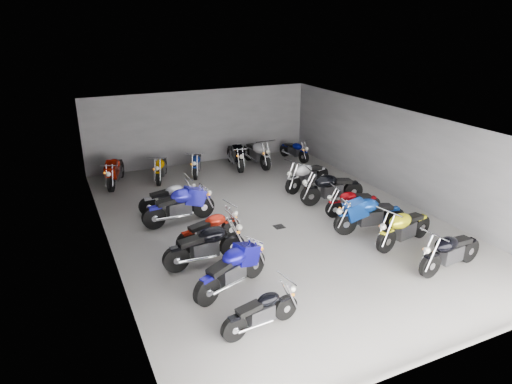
% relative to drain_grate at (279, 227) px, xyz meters
% --- Properties ---
extents(ground, '(14.00, 14.00, 0.00)m').
position_rel_drain_grate_xyz_m(ground, '(0.00, 0.50, -0.01)').
color(ground, gray).
rests_on(ground, ground).
extents(wall_back, '(10.00, 0.10, 3.20)m').
position_rel_drain_grate_xyz_m(wall_back, '(0.00, 7.50, 1.59)').
color(wall_back, gray).
rests_on(wall_back, ground).
extents(wall_left, '(0.10, 14.00, 3.20)m').
position_rel_drain_grate_xyz_m(wall_left, '(-5.00, 0.50, 1.59)').
color(wall_left, gray).
rests_on(wall_left, ground).
extents(wall_right, '(0.10, 14.00, 3.20)m').
position_rel_drain_grate_xyz_m(wall_right, '(5.00, 0.50, 1.59)').
color(wall_right, gray).
rests_on(wall_right, ground).
extents(ceiling, '(10.00, 14.00, 0.04)m').
position_rel_drain_grate_xyz_m(ceiling, '(0.00, 0.50, 3.21)').
color(ceiling, black).
rests_on(ceiling, wall_back).
extents(drain_grate, '(0.32, 0.32, 0.01)m').
position_rel_drain_grate_xyz_m(drain_grate, '(0.00, 0.00, 0.00)').
color(drain_grate, black).
rests_on(drain_grate, ground).
extents(motorcycle_left_a, '(1.85, 0.45, 0.82)m').
position_rel_drain_grate_xyz_m(motorcycle_left_a, '(-2.64, -4.25, 0.44)').
color(motorcycle_left_a, black).
rests_on(motorcycle_left_a, ground).
extents(motorcycle_left_b, '(2.16, 1.06, 1.01)m').
position_rel_drain_grate_xyz_m(motorcycle_left_b, '(-2.63, -2.62, 0.54)').
color(motorcycle_left_b, black).
rests_on(motorcycle_left_b, ground).
extents(motorcycle_left_c, '(2.28, 0.47, 1.00)m').
position_rel_drain_grate_xyz_m(motorcycle_left_c, '(-2.81, -1.20, 0.54)').
color(motorcycle_left_c, black).
rests_on(motorcycle_left_c, ground).
extents(motorcycle_left_d, '(2.04, 0.58, 0.90)m').
position_rel_drain_grate_xyz_m(motorcycle_left_d, '(-2.36, -0.24, 0.49)').
color(motorcycle_left_d, black).
rests_on(motorcycle_left_d, ground).
extents(motorcycle_left_e, '(2.40, 0.54, 1.06)m').
position_rel_drain_grate_xyz_m(motorcycle_left_e, '(-2.70, 1.61, 0.57)').
color(motorcycle_left_e, black).
rests_on(motorcycle_left_e, ground).
extents(motorcycle_left_f, '(2.04, 0.42, 0.89)m').
position_rel_drain_grate_xyz_m(motorcycle_left_f, '(-2.77, 2.65, 0.48)').
color(motorcycle_left_f, black).
rests_on(motorcycle_left_f, ground).
extents(motorcycle_right_a, '(2.20, 0.49, 0.97)m').
position_rel_drain_grate_xyz_m(motorcycle_right_a, '(2.80, -4.10, 0.52)').
color(motorcycle_right_a, black).
rests_on(motorcycle_right_a, ground).
extents(motorcycle_right_b, '(2.25, 0.65, 1.00)m').
position_rel_drain_grate_xyz_m(motorcycle_right_b, '(2.67, -2.53, 0.54)').
color(motorcycle_right_b, black).
rests_on(motorcycle_right_b, ground).
extents(motorcycle_right_c, '(2.31, 0.60, 1.02)m').
position_rel_drain_grate_xyz_m(motorcycle_right_c, '(2.31, -1.42, 0.55)').
color(motorcycle_right_c, black).
rests_on(motorcycle_right_c, ground).
extents(motorcycle_right_d, '(1.93, 0.49, 0.85)m').
position_rel_drain_grate_xyz_m(motorcycle_right_d, '(2.59, -0.21, 0.46)').
color(motorcycle_right_d, black).
rests_on(motorcycle_right_d, ground).
extents(motorcycle_right_e, '(2.33, 0.57, 1.03)m').
position_rel_drain_grate_xyz_m(motorcycle_right_e, '(2.55, 0.98, 0.55)').
color(motorcycle_right_e, black).
rests_on(motorcycle_right_e, ground).
extents(motorcycle_right_f, '(2.21, 0.82, 1.00)m').
position_rel_drain_grate_xyz_m(motorcycle_right_f, '(2.48, 2.52, 0.54)').
color(motorcycle_right_f, black).
rests_on(motorcycle_right_f, ground).
extents(motorcycle_back_a, '(0.97, 2.21, 1.02)m').
position_rel_drain_grate_xyz_m(motorcycle_back_a, '(-4.01, 6.05, 0.55)').
color(motorcycle_back_a, black).
rests_on(motorcycle_back_a, ground).
extents(motorcycle_back_b, '(0.91, 1.95, 0.90)m').
position_rel_drain_grate_xyz_m(motorcycle_back_b, '(-2.26, 5.89, 0.49)').
color(motorcycle_back_b, black).
rests_on(motorcycle_back_b, ground).
extents(motorcycle_back_c, '(0.91, 1.89, 0.88)m').
position_rel_drain_grate_xyz_m(motorcycle_back_c, '(-0.76, 5.92, 0.47)').
color(motorcycle_back_c, black).
rests_on(motorcycle_back_c, ground).
extents(motorcycle_back_d, '(0.52, 2.26, 0.99)m').
position_rel_drain_grate_xyz_m(motorcycle_back_d, '(1.06, 6.14, 0.54)').
color(motorcycle_back_d, black).
rests_on(motorcycle_back_d, ground).
extents(motorcycle_back_e, '(0.48, 2.34, 1.03)m').
position_rel_drain_grate_xyz_m(motorcycle_back_e, '(2.01, 6.00, 0.56)').
color(motorcycle_back_e, black).
rests_on(motorcycle_back_e, ground).
extents(motorcycle_back_f, '(0.53, 1.88, 0.83)m').
position_rel_drain_grate_xyz_m(motorcycle_back_f, '(3.92, 6.03, 0.45)').
color(motorcycle_back_f, black).
rests_on(motorcycle_back_f, ground).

